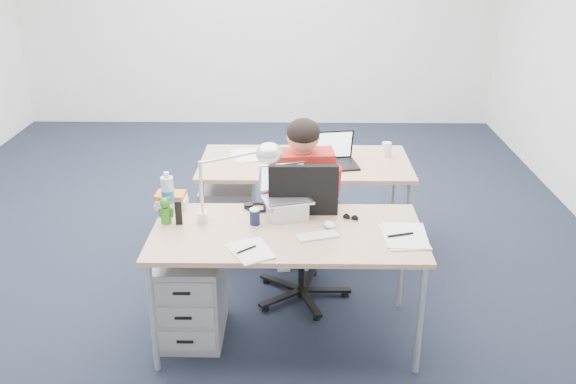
{
  "coord_description": "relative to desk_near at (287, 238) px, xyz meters",
  "views": [
    {
      "loc": [
        0.51,
        -4.7,
        2.38
      ],
      "look_at": [
        0.45,
        -0.99,
        0.85
      ],
      "focal_mm": 40.0,
      "sensor_mm": 36.0,
      "label": 1
    }
  ],
  "objects": [
    {
      "name": "headphones",
      "position": [
        -0.19,
        0.32,
        0.06
      ],
      "size": [
        0.21,
        0.18,
        0.03
      ],
      "primitive_type": null,
      "rotation": [
        0.0,
        0.0,
        -0.19
      ],
      "color": "black",
      "rests_on": "desk_near"
    },
    {
      "name": "wireless_keyboard",
      "position": [
        0.18,
        -0.07,
        0.05
      ],
      "size": [
        0.26,
        0.17,
        0.01
      ],
      "primitive_type": "cube",
      "rotation": [
        0.0,
        0.0,
        0.31
      ],
      "color": "white",
      "rests_on": "desk_near"
    },
    {
      "name": "cordless_phone",
      "position": [
        -0.65,
        0.08,
        0.12
      ],
      "size": [
        0.04,
        0.03,
        0.15
      ],
      "primitive_type": "cube",
      "rotation": [
        0.0,
        0.0,
        0.07
      ],
      "color": "black",
      "rests_on": "desk_near"
    },
    {
      "name": "desk_far",
      "position": [
        0.12,
        1.22,
        0.0
      ],
      "size": [
        1.6,
        0.8,
        0.73
      ],
      "color": "tan",
      "rests_on": "ground"
    },
    {
      "name": "bear_figurine",
      "position": [
        -0.73,
        0.1,
        0.13
      ],
      "size": [
        0.11,
        0.1,
        0.17
      ],
      "primitive_type": null,
      "rotation": [
        0.0,
        0.0,
        0.43
      ],
      "color": "#206B1C",
      "rests_on": "desk_near"
    },
    {
      "name": "dark_laptop",
      "position": [
        0.32,
        1.11,
        0.18
      ],
      "size": [
        0.42,
        0.41,
        0.26
      ],
      "primitive_type": null,
      "rotation": [
        0.0,
        0.0,
        0.18
      ],
      "color": "black",
      "rests_on": "desk_far"
    },
    {
      "name": "drawer_pedestal_far",
      "position": [
        -0.48,
        1.19,
        -0.41
      ],
      "size": [
        0.4,
        0.5,
        0.55
      ],
      "primitive_type": "cube",
      "color": "#929697",
      "rests_on": "ground"
    },
    {
      "name": "water_bottle",
      "position": [
        -0.75,
        0.28,
        0.18
      ],
      "size": [
        0.1,
        0.1,
        0.26
      ],
      "primitive_type": "cylinder",
      "rotation": [
        0.0,
        0.0,
        0.3
      ],
      "color": "silver",
      "rests_on": "desk_near"
    },
    {
      "name": "drawer_pedestal_near",
      "position": [
        -0.6,
        0.01,
        -0.41
      ],
      "size": [
        0.4,
        0.5,
        0.55
      ],
      "primitive_type": "cube",
      "color": "#929697",
      "rests_on": "ground"
    },
    {
      "name": "sunglasses",
      "position": [
        0.39,
        0.16,
        0.06
      ],
      "size": [
        0.11,
        0.08,
        0.02
      ],
      "primitive_type": null,
      "rotation": [
        0.0,
        0.0,
        -0.37
      ],
      "color": "black",
      "rests_on": "desk_near"
    },
    {
      "name": "office_chair",
      "position": [
        0.09,
        0.43,
        -0.39
      ],
      "size": [
        0.68,
        0.68,
        1.05
      ],
      "rotation": [
        0.0,
        0.0,
        0.02
      ],
      "color": "black",
      "rests_on": "ground"
    },
    {
      "name": "desk_near",
      "position": [
        0.0,
        0.0,
        0.0
      ],
      "size": [
        1.6,
        0.8,
        0.73
      ],
      "color": "tan",
      "rests_on": "ground"
    },
    {
      "name": "book_stack",
      "position": [
        -0.75,
        0.35,
        0.09
      ],
      "size": [
        0.23,
        0.2,
        0.09
      ],
      "primitive_type": "cube",
      "rotation": [
        0.0,
        0.0,
        0.31
      ],
      "color": "silver",
      "rests_on": "desk_near"
    },
    {
      "name": "papers_left",
      "position": [
        -0.2,
        -0.27,
        0.05
      ],
      "size": [
        0.29,
        0.33,
        0.01
      ],
      "primitive_type": "cube",
      "rotation": [
        0.0,
        0.0,
        0.44
      ],
      "color": "#FFE193",
      "rests_on": "desk_near"
    },
    {
      "name": "room",
      "position": [
        -0.45,
        1.3,
        1.03
      ],
      "size": [
        6.02,
        7.02,
        2.8
      ],
      "color": "silver",
      "rests_on": "ground"
    },
    {
      "name": "papers_right",
      "position": [
        0.68,
        -0.08,
        0.05
      ],
      "size": [
        0.24,
        0.34,
        0.01
      ],
      "primitive_type": "cube",
      "rotation": [
        0.0,
        0.0,
        0.0
      ],
      "color": "#FFE193",
      "rests_on": "desk_near"
    },
    {
      "name": "silver_laptop",
      "position": [
        -0.0,
        0.2,
        0.2
      ],
      "size": [
        0.35,
        0.31,
        0.31
      ],
      "primitive_type": null,
      "rotation": [
        0.0,
        0.0,
        0.29
      ],
      "color": "silver",
      "rests_on": "desk_near"
    },
    {
      "name": "can_koozie",
      "position": [
        -0.2,
        0.09,
        0.1
      ],
      "size": [
        0.08,
        0.08,
        0.1
      ],
      "primitive_type": "cylinder",
      "rotation": [
        0.0,
        0.0,
        -0.34
      ],
      "color": "#151D42",
      "rests_on": "desk_near"
    },
    {
      "name": "far_papers",
      "position": [
        -0.33,
        1.33,
        0.05
      ],
      "size": [
        0.28,
        0.36,
        0.01
      ],
      "primitive_type": "cube",
      "rotation": [
        0.0,
        0.0,
        0.21
      ],
      "color": "white",
      "rests_on": "desk_far"
    },
    {
      "name": "far_cup",
      "position": [
        0.75,
        1.36,
        0.1
      ],
      "size": [
        0.09,
        0.09,
        0.11
      ],
      "primitive_type": "cylinder",
      "rotation": [
        0.0,
        0.0,
        -0.29
      ],
      "color": "white",
      "rests_on": "desk_far"
    },
    {
      "name": "computer_mouse",
      "position": [
        0.25,
        0.05,
        0.06
      ],
      "size": [
        0.1,
        0.12,
        0.04
      ],
      "primitive_type": "ellipsoid",
      "rotation": [
        0.0,
        0.0,
        0.39
      ],
      "color": "white",
      "rests_on": "desk_near"
    },
    {
      "name": "seated_person",
      "position": [
        0.08,
        0.61,
        -0.05
      ],
      "size": [
        0.42,
        0.72,
        1.27
      ],
      "rotation": [
        0.0,
        0.0,
        0.11
      ],
      "color": "#B02219",
      "rests_on": "ground"
    },
    {
      "name": "desk_lamp",
      "position": [
        -0.36,
        0.13,
        0.31
      ],
      "size": [
        0.49,
        0.28,
        0.52
      ],
      "primitive_type": null,
      "rotation": [
        0.0,
        0.0,
        0.27
      ],
      "color": "silver",
      "rests_on": "desk_near"
    },
    {
      "name": "floor",
      "position": [
        -0.45,
        1.3,
        -0.68
      ],
      "size": [
        7.0,
        7.0,
        0.0
      ],
      "primitive_type": "plane",
      "color": "black",
      "rests_on": "ground"
    }
  ]
}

